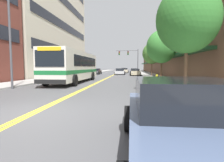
# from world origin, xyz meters

# --- Properties ---
(ground_plane) EXTENTS (240.00, 240.00, 0.00)m
(ground_plane) POSITION_xyz_m (0.00, 37.00, 0.00)
(ground_plane) COLOR #4C4C4F
(sidewalk_left) EXTENTS (3.27, 106.00, 0.14)m
(sidewalk_left) POSITION_xyz_m (-7.13, 37.00, 0.07)
(sidewalk_left) COLOR #9E9B96
(sidewalk_left) RESTS_ON ground_plane
(sidewalk_right) EXTENTS (3.27, 106.00, 0.14)m
(sidewalk_right) POSITION_xyz_m (7.13, 37.00, 0.07)
(sidewalk_right) COLOR #9E9B96
(sidewalk_right) RESTS_ON ground_plane
(centre_line) EXTENTS (0.34, 106.00, 0.01)m
(centre_line) POSITION_xyz_m (0.00, 37.00, 0.00)
(centre_line) COLOR yellow
(centre_line) RESTS_ON ground_plane
(office_tower_left) EXTENTS (12.08, 27.05, 27.82)m
(office_tower_left) POSITION_xyz_m (-15.01, 27.67, 13.91)
(office_tower_left) COLOR beige
(office_tower_left) RESTS_ON ground_plane
(storefront_row_right) EXTENTS (9.10, 68.00, 8.05)m
(storefront_row_right) POSITION_xyz_m (12.99, 37.00, 4.02)
(storefront_row_right) COLOR brown
(storefront_row_right) RESTS_ON ground_plane
(city_bus) EXTENTS (2.84, 11.38, 3.14)m
(city_bus) POSITION_xyz_m (-2.51, 12.32, 1.78)
(city_bus) COLOR silver
(city_bus) RESTS_ON ground_plane
(car_dark_grey_parked_left_mid) EXTENTS (2.17, 4.75, 1.30)m
(car_dark_grey_parked_left_mid) POSITION_xyz_m (-4.31, 23.42, 0.62)
(car_dark_grey_parked_left_mid) COLOR #38383D
(car_dark_grey_parked_left_mid) RESTS_ON ground_plane
(car_charcoal_parked_left_far) EXTENTS (1.99, 4.28, 1.28)m
(car_charcoal_parked_left_far) POSITION_xyz_m (-4.25, 32.99, 0.61)
(car_charcoal_parked_left_far) COLOR #232328
(car_charcoal_parked_left_far) RESTS_ON ground_plane
(car_slate_blue_parked_right_foreground) EXTENTS (2.13, 4.41, 1.40)m
(car_slate_blue_parked_right_foreground) POSITION_xyz_m (4.32, -2.72, 0.64)
(car_slate_blue_parked_right_foreground) COLOR #475675
(car_slate_blue_parked_right_foreground) RESTS_ON ground_plane
(car_navy_parked_right_mid) EXTENTS (2.07, 4.31, 1.31)m
(car_navy_parked_right_mid) POSITION_xyz_m (4.29, 34.42, 0.60)
(car_navy_parked_right_mid) COLOR #19234C
(car_navy_parked_right_mid) RESTS_ON ground_plane
(car_beige_parked_right_far) EXTENTS (1.98, 4.25, 1.28)m
(car_beige_parked_right_far) POSITION_xyz_m (4.34, 27.94, 0.61)
(car_beige_parked_right_far) COLOR #BCAD89
(car_beige_parked_right_far) RESTS_ON ground_plane
(car_red_moving_lead) EXTENTS (1.98, 4.56, 1.31)m
(car_red_moving_lead) POSITION_xyz_m (1.16, 56.30, 0.62)
(car_red_moving_lead) COLOR maroon
(car_red_moving_lead) RESTS_ON ground_plane
(car_silver_moving_second) EXTENTS (2.20, 4.36, 1.32)m
(car_silver_moving_second) POSITION_xyz_m (1.17, 31.68, 0.61)
(car_silver_moving_second) COLOR #B7B7BC
(car_silver_moving_second) RESTS_ON ground_plane
(car_champagne_moving_third) EXTENTS (2.14, 4.86, 1.34)m
(car_champagne_moving_third) POSITION_xyz_m (1.76, 43.76, 0.63)
(car_champagne_moving_third) COLOR beige
(car_champagne_moving_third) RESTS_ON ground_plane
(traffic_signal_mast) EXTENTS (5.50, 0.38, 6.00)m
(traffic_signal_mast) POSITION_xyz_m (3.29, 37.87, 4.27)
(traffic_signal_mast) COLOR #47474C
(traffic_signal_mast) RESTS_ON ground_plane
(street_lamp_left_near) EXTENTS (1.98, 0.28, 8.70)m
(street_lamp_left_near) POSITION_xyz_m (-5.06, 6.24, 5.08)
(street_lamp_left_near) COLOR #47474C
(street_lamp_left_near) RESTS_ON ground_plane
(street_tree_right_near) EXTENTS (3.54, 3.54, 6.16)m
(street_tree_right_near) POSITION_xyz_m (6.63, 4.93, 4.35)
(street_tree_right_near) COLOR brown
(street_tree_right_near) RESTS_ON sidewalk_right
(street_tree_right_mid) EXTENTS (3.20, 3.20, 5.41)m
(street_tree_right_mid) POSITION_xyz_m (6.69, 13.62, 3.79)
(street_tree_right_mid) COLOR brown
(street_tree_right_mid) RESTS_ON sidewalk_right
(street_tree_right_far) EXTENTS (3.18, 3.18, 5.49)m
(street_tree_right_far) POSITION_xyz_m (6.97, 24.33, 3.88)
(street_tree_right_far) COLOR brown
(street_tree_right_far) RESTS_ON sidewalk_right
(fire_hydrant) EXTENTS (0.30, 0.22, 0.76)m
(fire_hydrant) POSITION_xyz_m (5.95, 11.53, 0.52)
(fire_hydrant) COLOR yellow
(fire_hydrant) RESTS_ON sidewalk_right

